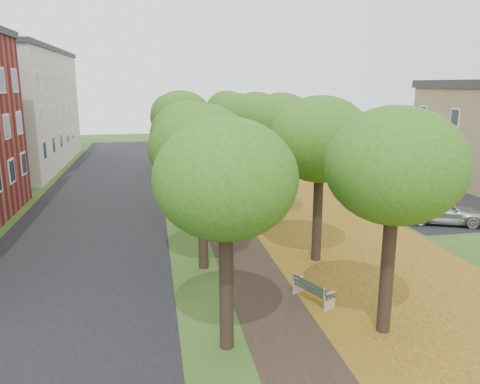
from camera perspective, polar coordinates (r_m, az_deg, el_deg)
name	(u,v)px	position (r m, az deg, el deg)	size (l,w,h in m)	color
ground	(301,339)	(14.52, 7.40, -17.35)	(120.00, 120.00, 0.00)	#2D4C19
street_asphalt	(94,215)	(28.06, -17.33, -2.66)	(8.00, 70.00, 0.01)	black
footpath	(224,208)	(28.14, -1.99, -2.02)	(3.20, 70.00, 0.01)	black
leaf_verge	(303,205)	(29.27, 7.74, -1.53)	(7.50, 70.00, 0.01)	#A0831D
parking_lot	(420,195)	(33.73, 21.04, -0.35)	(9.00, 16.00, 0.01)	black
tree_row_west	(185,126)	(27.03, -6.73, 8.05)	(3.89, 33.89, 6.69)	black
tree_row_east	(267,124)	(27.77, 3.30, 8.25)	(3.89, 33.89, 6.69)	black
building_cream	(2,108)	(46.75, -27.06, 9.08)	(10.30, 20.30, 10.40)	beige
bench	(312,290)	(16.55, 8.80, -11.75)	(1.13, 1.74, 0.80)	#252E27
car_silver	(442,210)	(27.20, 23.39, -2.06)	(1.72, 4.27, 1.46)	#A2A2A6
car_red	(423,202)	(29.11, 21.44, -1.09)	(1.39, 4.00, 1.32)	maroon
car_grey	(405,192)	(31.14, 19.50, 0.06)	(2.01, 4.93, 1.43)	#323237
car_white	(368,176)	(36.21, 15.32, 1.92)	(2.03, 4.39, 1.22)	silver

